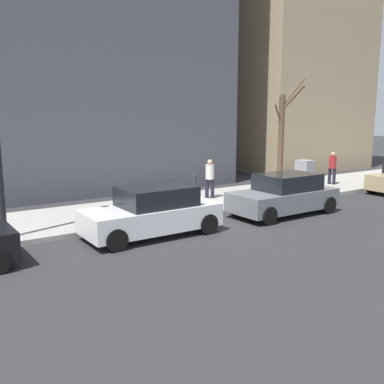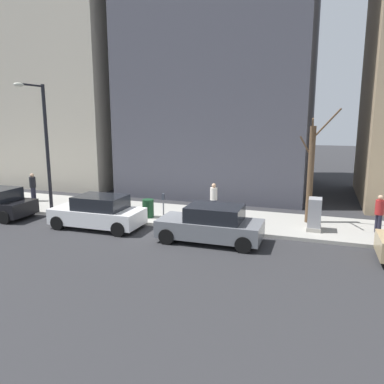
{
  "view_description": "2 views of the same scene",
  "coord_description": "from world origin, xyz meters",
  "px_view_note": "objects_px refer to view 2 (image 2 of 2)",
  "views": [
    {
      "loc": [
        -12.42,
        8.98,
        3.68
      ],
      "look_at": [
        -0.08,
        0.82,
        1.0
      ],
      "focal_mm": 40.0,
      "sensor_mm": 36.0,
      "label": 1
    },
    {
      "loc": [
        -15.34,
        -6.6,
        4.95
      ],
      "look_at": [
        1.93,
        -0.56,
        1.36
      ],
      "focal_mm": 35.0,
      "sensor_mm": 36.0,
      "label": 2
    }
  ],
  "objects_px": {
    "pedestrian_midblock": "(214,198)",
    "parked_car_white": "(98,212)",
    "parked_car_grey": "(211,224)",
    "bare_tree": "(311,172)",
    "office_tower_right": "(69,39)",
    "utility_box": "(315,215)",
    "streetlamp": "(43,137)",
    "parking_meter": "(163,204)",
    "pedestrian_near_meter": "(379,212)",
    "trash_bin": "(148,208)",
    "pedestrian_far_corner": "(33,186)"
  },
  "relations": [
    {
      "from": "pedestrian_midblock",
      "to": "parked_car_white",
      "type": "bearing_deg",
      "value": 80.72
    },
    {
      "from": "parked_car_white",
      "to": "parking_meter",
      "type": "relative_size",
      "value": 3.13
    },
    {
      "from": "parked_car_grey",
      "to": "office_tower_right",
      "type": "height_order",
      "value": "office_tower_right"
    },
    {
      "from": "trash_bin",
      "to": "pedestrian_near_meter",
      "type": "height_order",
      "value": "pedestrian_near_meter"
    },
    {
      "from": "pedestrian_far_corner",
      "to": "pedestrian_near_meter",
      "type": "bearing_deg",
      "value": -103.48
    },
    {
      "from": "parked_car_white",
      "to": "bare_tree",
      "type": "height_order",
      "value": "bare_tree"
    },
    {
      "from": "utility_box",
      "to": "office_tower_right",
      "type": "xyz_separation_m",
      "value": [
        10.35,
        19.81,
        10.42
      ]
    },
    {
      "from": "trash_bin",
      "to": "pedestrian_midblock",
      "type": "distance_m",
      "value": 3.3
    },
    {
      "from": "parking_meter",
      "to": "pedestrian_near_meter",
      "type": "height_order",
      "value": "pedestrian_near_meter"
    },
    {
      "from": "parked_car_white",
      "to": "pedestrian_midblock",
      "type": "relative_size",
      "value": 2.54
    },
    {
      "from": "streetlamp",
      "to": "office_tower_right",
      "type": "xyz_separation_m",
      "value": [
        11.36,
        6.45,
        7.25
      ]
    },
    {
      "from": "parking_meter",
      "to": "bare_tree",
      "type": "relative_size",
      "value": 0.26
    },
    {
      "from": "streetlamp",
      "to": "pedestrian_far_corner",
      "type": "distance_m",
      "value": 4.21
    },
    {
      "from": "utility_box",
      "to": "pedestrian_far_corner",
      "type": "height_order",
      "value": "pedestrian_far_corner"
    },
    {
      "from": "bare_tree",
      "to": "parking_meter",
      "type": "bearing_deg",
      "value": 108.12
    },
    {
      "from": "bare_tree",
      "to": "trash_bin",
      "type": "height_order",
      "value": "bare_tree"
    },
    {
      "from": "parked_car_grey",
      "to": "bare_tree",
      "type": "bearing_deg",
      "value": -43.84
    },
    {
      "from": "parking_meter",
      "to": "bare_tree",
      "type": "distance_m",
      "value": 7.01
    },
    {
      "from": "parking_meter",
      "to": "parked_car_white",
      "type": "bearing_deg",
      "value": 120.64
    },
    {
      "from": "parked_car_grey",
      "to": "pedestrian_far_corner",
      "type": "xyz_separation_m",
      "value": [
        3.29,
        11.92,
        0.35
      ]
    },
    {
      "from": "pedestrian_near_meter",
      "to": "utility_box",
      "type": "bearing_deg",
      "value": -98.09
    },
    {
      "from": "utility_box",
      "to": "office_tower_right",
      "type": "relative_size",
      "value": 0.06
    },
    {
      "from": "parked_car_white",
      "to": "pedestrian_far_corner",
      "type": "relative_size",
      "value": 2.54
    },
    {
      "from": "parking_meter",
      "to": "pedestrian_midblock",
      "type": "xyz_separation_m",
      "value": [
        1.77,
        -1.96,
        0.11
      ]
    },
    {
      "from": "trash_bin",
      "to": "parking_meter",
      "type": "bearing_deg",
      "value": -113.7
    },
    {
      "from": "parking_meter",
      "to": "pedestrian_near_meter",
      "type": "bearing_deg",
      "value": -82.05
    },
    {
      "from": "utility_box",
      "to": "streetlamp",
      "type": "xyz_separation_m",
      "value": [
        -1.02,
        13.36,
        3.17
      ]
    },
    {
      "from": "parked_car_grey",
      "to": "streetlamp",
      "type": "relative_size",
      "value": 0.65
    },
    {
      "from": "utility_box",
      "to": "pedestrian_near_meter",
      "type": "xyz_separation_m",
      "value": [
        0.46,
        -2.58,
        0.24
      ]
    },
    {
      "from": "utility_box",
      "to": "pedestrian_midblock",
      "type": "xyz_separation_m",
      "value": [
        0.92,
        4.83,
        0.24
      ]
    },
    {
      "from": "utility_box",
      "to": "trash_bin",
      "type": "relative_size",
      "value": 1.59
    },
    {
      "from": "utility_box",
      "to": "bare_tree",
      "type": "distance_m",
      "value": 2.14
    },
    {
      "from": "office_tower_right",
      "to": "pedestrian_midblock",
      "type": "bearing_deg",
      "value": -122.19
    },
    {
      "from": "trash_bin",
      "to": "pedestrian_near_meter",
      "type": "relative_size",
      "value": 0.54
    },
    {
      "from": "bare_tree",
      "to": "trash_bin",
      "type": "xyz_separation_m",
      "value": [
        -1.67,
        7.52,
        -1.94
      ]
    },
    {
      "from": "bare_tree",
      "to": "pedestrian_midblock",
      "type": "height_order",
      "value": "bare_tree"
    },
    {
      "from": "trash_bin",
      "to": "pedestrian_midblock",
      "type": "xyz_separation_m",
      "value": [
        1.32,
        -2.98,
        0.49
      ]
    },
    {
      "from": "parked_car_grey",
      "to": "parking_meter",
      "type": "relative_size",
      "value": 3.12
    },
    {
      "from": "parked_car_white",
      "to": "trash_bin",
      "type": "height_order",
      "value": "parked_car_white"
    },
    {
      "from": "pedestrian_far_corner",
      "to": "office_tower_right",
      "type": "height_order",
      "value": "office_tower_right"
    },
    {
      "from": "utility_box",
      "to": "trash_bin",
      "type": "xyz_separation_m",
      "value": [
        -0.4,
        7.81,
        -0.25
      ]
    },
    {
      "from": "parked_car_white",
      "to": "bare_tree",
      "type": "distance_m",
      "value": 9.95
    },
    {
      "from": "utility_box",
      "to": "streetlamp",
      "type": "relative_size",
      "value": 0.22
    },
    {
      "from": "parked_car_white",
      "to": "utility_box",
      "type": "distance_m",
      "value": 9.67
    },
    {
      "from": "streetlamp",
      "to": "pedestrian_far_corner",
      "type": "bearing_deg",
      "value": 55.19
    },
    {
      "from": "streetlamp",
      "to": "pedestrian_midblock",
      "type": "xyz_separation_m",
      "value": [
        1.93,
        -8.53,
        -2.93
      ]
    },
    {
      "from": "pedestrian_far_corner",
      "to": "parked_car_grey",
      "type": "bearing_deg",
      "value": -118.12
    },
    {
      "from": "pedestrian_far_corner",
      "to": "office_tower_right",
      "type": "xyz_separation_m",
      "value": [
        9.64,
        3.96,
        10.18
      ]
    },
    {
      "from": "parked_car_white",
      "to": "pedestrian_near_meter",
      "type": "bearing_deg",
      "value": -77.44
    },
    {
      "from": "pedestrian_midblock",
      "to": "parked_car_grey",
      "type": "bearing_deg",
      "value": 149.25
    }
  ]
}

